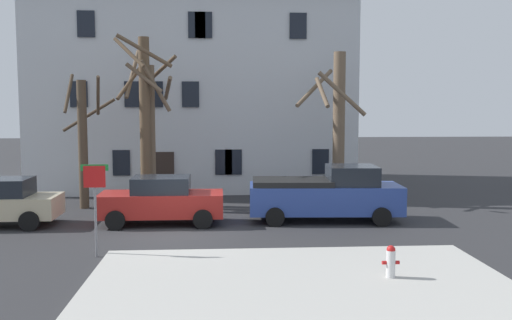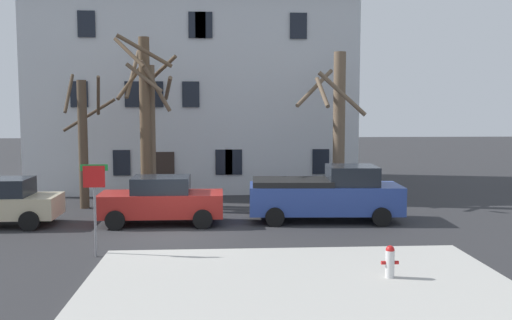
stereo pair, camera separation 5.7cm
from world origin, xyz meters
The scene contains 11 objects.
ground_plane centered at (0.00, 0.00, 0.00)m, with size 120.00×120.00×0.00m, color #2D2D30.
sidewalk_slab centered at (3.35, -6.51, 0.06)m, with size 10.08×8.21×0.12m, color #B7B5AD.
building_main centered at (0.22, 12.66, 5.76)m, with size 16.39×9.20×11.39m.
tree_bare_near centered at (-4.15, 5.32, 2.88)m, with size 2.29×1.76×5.58m.
tree_bare_mid centered at (-1.61, 5.33, 3.86)m, with size 2.58×2.66×7.08m.
tree_bare_far centered at (-1.48, 5.84, 3.33)m, with size 2.01×2.00×6.70m.
tree_bare_end centered at (6.55, 5.61, 3.48)m, with size 2.85×3.06×6.55m.
car_red_sedan centered at (-0.60, 1.78, 0.86)m, with size 4.40×1.99×1.73m.
pickup_truck_blue centered at (5.43, 2.02, 0.99)m, with size 5.66×2.51×2.05m.
fire_hydrant centered at (5.58, -5.41, 0.53)m, with size 0.42×0.22×0.78m.
street_sign_pole centered at (-1.99, -2.61, 1.84)m, with size 0.76×0.07×2.62m.
Camera 1 is at (1.48, -18.43, 4.20)m, focal length 39.61 mm.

